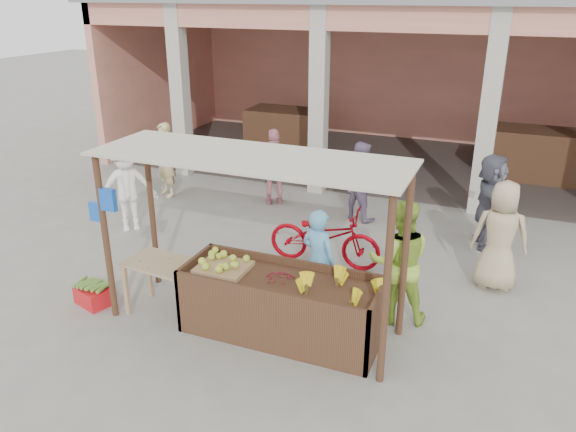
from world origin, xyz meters
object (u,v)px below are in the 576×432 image
at_px(fruit_stall, 281,308).
at_px(motorcycle, 325,235).
at_px(vendor_green, 399,259).
at_px(red_crate, 94,295).
at_px(side_table, 162,271).
at_px(vendor_blue, 319,258).

bearing_deg(fruit_stall, motorcycle, 93.79).
bearing_deg(vendor_green, red_crate, -0.12).
distance_m(side_table, red_crate, 1.20).
bearing_deg(vendor_blue, side_table, 43.80).
height_order(fruit_stall, red_crate, fruit_stall).
xyz_separation_m(red_crate, vendor_green, (4.15, 1.28, 0.79)).
bearing_deg(vendor_blue, red_crate, 40.04).
relative_size(fruit_stall, red_crate, 5.11).
relative_size(vendor_green, motorcycle, 0.93).
height_order(red_crate, vendor_green, vendor_green).
distance_m(fruit_stall, red_crate, 2.86).
relative_size(side_table, vendor_green, 0.55).
xyz_separation_m(fruit_stall, side_table, (-1.76, -0.09, 0.24)).
xyz_separation_m(red_crate, motorcycle, (2.69, 2.50, 0.38)).
xyz_separation_m(fruit_stall, motorcycle, (-0.14, 2.18, 0.12)).
height_order(side_table, motorcycle, motorcycle).
xyz_separation_m(vendor_blue, vendor_green, (1.08, 0.17, 0.11)).
xyz_separation_m(fruit_stall, vendor_green, (1.32, 0.96, 0.52)).
bearing_deg(fruit_stall, vendor_green, 35.91).
height_order(red_crate, motorcycle, motorcycle).
xyz_separation_m(fruit_stall, red_crate, (-2.83, -0.32, -0.27)).
bearing_deg(red_crate, vendor_blue, 38.07).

